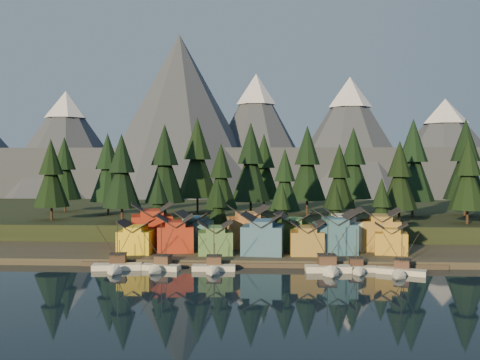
{
  "coord_description": "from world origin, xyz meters",
  "views": [
    {
      "loc": [
        0.93,
        -100.99,
        23.21
      ],
      "look_at": [
        -5.61,
        30.0,
        18.63
      ],
      "focal_mm": 40.0,
      "sensor_mm": 36.0,
      "label": 1
    }
  ],
  "objects_px": {
    "house_front_1": "(175,232)",
    "house_back_1": "(195,229)",
    "boat_2": "(213,262)",
    "boat_5": "(357,263)",
    "house_back_0": "(152,223)",
    "house_front_0": "(136,236)",
    "boat_0": "(116,260)",
    "boat_4": "(329,261)",
    "boat_6": "(401,266)",
    "boat_1": "(159,260)"
  },
  "relations": [
    {
      "from": "boat_6",
      "to": "house_back_1",
      "type": "relative_size",
      "value": 1.16
    },
    {
      "from": "boat_6",
      "to": "house_back_1",
      "type": "distance_m",
      "value": 50.83
    },
    {
      "from": "boat_2",
      "to": "boat_5",
      "type": "relative_size",
      "value": 1.12
    },
    {
      "from": "house_front_1",
      "to": "house_back_0",
      "type": "distance_m",
      "value": 10.51
    },
    {
      "from": "boat_6",
      "to": "boat_2",
      "type": "bearing_deg",
      "value": -161.49
    },
    {
      "from": "boat_5",
      "to": "boat_4",
      "type": "bearing_deg",
      "value": -166.84
    },
    {
      "from": "boat_2",
      "to": "house_front_1",
      "type": "xyz_separation_m",
      "value": [
        -10.82,
        15.93,
        4.04
      ]
    },
    {
      "from": "boat_0",
      "to": "boat_4",
      "type": "relative_size",
      "value": 0.93
    },
    {
      "from": "boat_2",
      "to": "house_back_1",
      "type": "distance_m",
      "value": 22.29
    },
    {
      "from": "boat_6",
      "to": "house_front_1",
      "type": "distance_m",
      "value": 52.59
    },
    {
      "from": "boat_2",
      "to": "house_front_1",
      "type": "distance_m",
      "value": 19.68
    },
    {
      "from": "boat_4",
      "to": "house_back_1",
      "type": "relative_size",
      "value": 1.37
    },
    {
      "from": "boat_5",
      "to": "house_back_1",
      "type": "xyz_separation_m",
      "value": [
        -37.03,
        19.91,
        4.51
      ]
    },
    {
      "from": "house_front_1",
      "to": "house_back_1",
      "type": "xyz_separation_m",
      "value": [
        4.02,
        4.86,
        0.22
      ]
    },
    {
      "from": "boat_0",
      "to": "house_front_0",
      "type": "height_order",
      "value": "boat_0"
    },
    {
      "from": "boat_0",
      "to": "house_front_1",
      "type": "xyz_separation_m",
      "value": [
        9.89,
        16.13,
        3.95
      ]
    },
    {
      "from": "boat_1",
      "to": "boat_4",
      "type": "distance_m",
      "value": 35.78
    },
    {
      "from": "house_back_0",
      "to": "house_front_0",
      "type": "bearing_deg",
      "value": -112.24
    },
    {
      "from": "house_front_1",
      "to": "house_back_1",
      "type": "bearing_deg",
      "value": 40.24
    },
    {
      "from": "boat_2",
      "to": "boat_4",
      "type": "height_order",
      "value": "boat_4"
    },
    {
      "from": "boat_4",
      "to": "house_back_0",
      "type": "relative_size",
      "value": 1.04
    },
    {
      "from": "house_back_1",
      "to": "boat_4",
      "type": "bearing_deg",
      "value": -28.5
    },
    {
      "from": "boat_2",
      "to": "house_back_0",
      "type": "xyz_separation_m",
      "value": [
        -18.18,
        23.35,
        5.23
      ]
    },
    {
      "from": "house_front_1",
      "to": "house_back_1",
      "type": "relative_size",
      "value": 1.06
    },
    {
      "from": "house_back_1",
      "to": "boat_6",
      "type": "bearing_deg",
      "value": -20.84
    },
    {
      "from": "house_front_0",
      "to": "house_back_1",
      "type": "relative_size",
      "value": 0.86
    },
    {
      "from": "boat_6",
      "to": "house_back_0",
      "type": "xyz_separation_m",
      "value": [
        -56.66,
        25.2,
        5.4
      ]
    },
    {
      "from": "boat_1",
      "to": "boat_2",
      "type": "distance_m",
      "value": 11.64
    },
    {
      "from": "boat_2",
      "to": "house_front_1",
      "type": "bearing_deg",
      "value": 122.29
    },
    {
      "from": "boat_4",
      "to": "house_back_1",
      "type": "height_order",
      "value": "boat_4"
    },
    {
      "from": "house_back_1",
      "to": "boat_0",
      "type": "bearing_deg",
      "value": -117.81
    },
    {
      "from": "boat_0",
      "to": "boat_4",
      "type": "bearing_deg",
      "value": -8.4
    },
    {
      "from": "boat_4",
      "to": "house_back_0",
      "type": "bearing_deg",
      "value": 148.52
    },
    {
      "from": "boat_2",
      "to": "house_front_0",
      "type": "height_order",
      "value": "boat_2"
    },
    {
      "from": "house_front_1",
      "to": "boat_2",
      "type": "bearing_deg",
      "value": -65.93
    },
    {
      "from": "boat_5",
      "to": "house_front_0",
      "type": "bearing_deg",
      "value": 168.95
    },
    {
      "from": "boat_5",
      "to": "house_front_0",
      "type": "height_order",
      "value": "house_front_0"
    },
    {
      "from": "house_front_1",
      "to": "boat_6",
      "type": "bearing_deg",
      "value": -29.96
    },
    {
      "from": "house_front_0",
      "to": "boat_2",
      "type": "bearing_deg",
      "value": -31.73
    },
    {
      "from": "boat_4",
      "to": "house_front_1",
      "type": "bearing_deg",
      "value": 152.83
    },
    {
      "from": "house_front_1",
      "to": "house_back_1",
      "type": "height_order",
      "value": "house_back_1"
    },
    {
      "from": "boat_4",
      "to": "boat_6",
      "type": "relative_size",
      "value": 1.18
    },
    {
      "from": "house_back_0",
      "to": "boat_6",
      "type": "bearing_deg",
      "value": -38.14
    },
    {
      "from": "house_back_0",
      "to": "house_back_1",
      "type": "height_order",
      "value": "house_back_0"
    },
    {
      "from": "boat_6",
      "to": "house_back_0",
      "type": "relative_size",
      "value": 0.88
    },
    {
      "from": "boat_1",
      "to": "house_back_1",
      "type": "bearing_deg",
      "value": 87.02
    },
    {
      "from": "boat_0",
      "to": "house_back_1",
      "type": "xyz_separation_m",
      "value": [
        13.92,
        20.99,
        4.17
      ]
    },
    {
      "from": "boat_0",
      "to": "boat_6",
      "type": "distance_m",
      "value": 59.23
    },
    {
      "from": "boat_5",
      "to": "house_back_0",
      "type": "xyz_separation_m",
      "value": [
        -48.41,
        22.46,
        5.49
      ]
    },
    {
      "from": "boat_4",
      "to": "house_back_0",
      "type": "xyz_separation_m",
      "value": [
        -42.32,
        23.61,
        4.77
      ]
    }
  ]
}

